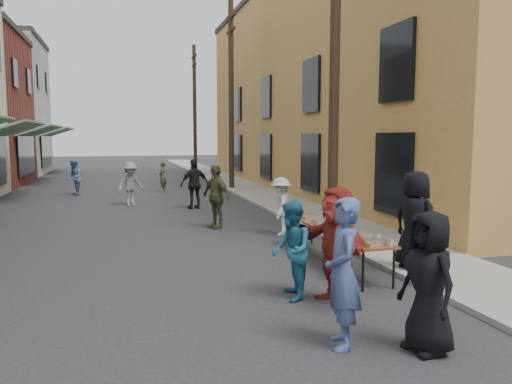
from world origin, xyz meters
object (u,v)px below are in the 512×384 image
catering_tray_sausage (373,242)px  utility_pole_mid (231,97)px  server (415,220)px  guest_front_c (291,250)px  serving_table (333,229)px  utility_pole_near (335,60)px  guest_front_a (429,282)px  utility_pole_far (195,109)px

catering_tray_sausage → utility_pole_mid: bearing=86.0°
catering_tray_sausage → server: server is taller
guest_front_c → serving_table: bearing=152.5°
guest_front_c → server: size_ratio=0.86×
utility_pole_near → guest_front_c: 6.41m
catering_tray_sausage → guest_front_a: size_ratio=0.29×
server → utility_pole_near: bearing=-18.6°
utility_pole_far → guest_front_a: bearing=-93.3°
utility_pole_far → server: size_ratio=4.84×
utility_pole_near → utility_pole_mid: same height
utility_pole_mid → catering_tray_sausage: size_ratio=18.00×
guest_front_a → guest_front_c: 2.48m
catering_tray_sausage → guest_front_c: 1.60m
utility_pole_far → serving_table: 26.86m
utility_pole_mid → serving_table: utility_pole_mid is taller
utility_pole_near → serving_table: bearing=-113.7°
guest_front_c → server: 2.88m
utility_pole_mid → guest_front_a: 19.21m
guest_front_c → utility_pole_far: bearing=-173.5°
guest_front_a → guest_front_c: guest_front_a is taller
serving_table → guest_front_c: 2.48m
utility_pole_far → guest_front_a: utility_pole_far is taller
utility_pole_far → server: utility_pole_far is taller
catering_tray_sausage → serving_table: bearing=90.0°
utility_pole_far → serving_table: utility_pole_far is taller
utility_pole_near → server: size_ratio=4.84×
utility_pole_mid → utility_pole_near: bearing=-90.0°
utility_pole_near → catering_tray_sausage: size_ratio=18.00×
serving_table → guest_front_c: guest_front_c is taller
utility_pole_near → guest_front_a: bearing=-104.6°
utility_pole_near → guest_front_a: utility_pole_near is taller
catering_tray_sausage → guest_front_a: (-0.64, -2.56, 0.08)m
utility_pole_near → serving_table: 4.71m
utility_pole_far → serving_table: size_ratio=2.25×
utility_pole_mid → catering_tray_sausage: (-1.13, -16.22, -3.71)m
catering_tray_sausage → guest_front_c: (-1.57, -0.26, 0.01)m
guest_front_a → utility_pole_near: bearing=159.2°
utility_pole_mid → utility_pole_far: size_ratio=1.00×
catering_tray_sausage → guest_front_c: bearing=-170.6°
server → guest_front_a: bearing=130.2°
serving_table → guest_front_a: bearing=-98.7°
utility_pole_mid → utility_pole_far: bearing=90.0°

